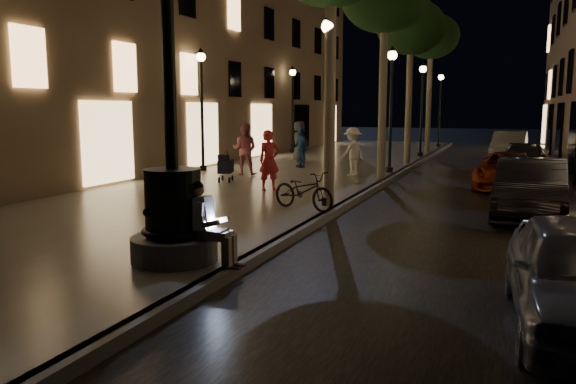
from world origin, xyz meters
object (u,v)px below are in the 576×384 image
at_px(lamp_curb_b, 391,93).
at_px(pedestrian_pink, 245,149).
at_px(lamp_left_c, 293,98).
at_px(pedestrian_white, 353,152).
at_px(lamp_left_b, 202,94).
at_px(pedestrian_red, 269,160).
at_px(fountain_lamppost, 173,199).
at_px(lamp_curb_c, 422,97).
at_px(seated_man_laptop, 207,221).
at_px(bicycle, 304,190).
at_px(lamp_curb_a, 328,85).
at_px(lamp_curb_d, 440,100).
at_px(stroller, 226,167).
at_px(car_rear, 522,160).
at_px(car_third, 508,171).
at_px(tree_third, 411,29).
at_px(tree_far, 431,38).
at_px(pedestrian_blue, 301,147).
at_px(car_second, 530,189).
at_px(pedestrian_dark, 299,142).
at_px(car_fifth, 509,146).

relative_size(lamp_curb_b, pedestrian_pink, 2.49).
xyz_separation_m(lamp_left_c, pedestrian_white, (6.03, -9.52, -2.15)).
xyz_separation_m(lamp_left_b, pedestrian_red, (4.67, -4.11, -2.13)).
distance_m(fountain_lamppost, lamp_curb_c, 22.10).
height_order(seated_man_laptop, bicycle, seated_man_laptop).
bearing_deg(pedestrian_pink, lamp_curb_a, 123.01).
xyz_separation_m(lamp_curb_d, pedestrian_pink, (-4.85, -18.80, -2.07)).
distance_m(seated_man_laptop, bicycle, 5.15).
relative_size(stroller, car_rear, 0.25).
distance_m(car_third, bicycle, 8.56).
relative_size(tree_third, tree_far, 0.96).
bearing_deg(stroller, lamp_left_c, 84.26).
xyz_separation_m(pedestrian_white, pedestrian_blue, (-2.79, 2.10, -0.04)).
bearing_deg(lamp_curb_a, car_second, 11.47).
bearing_deg(lamp_curb_a, car_rear, 66.33).
xyz_separation_m(pedestrian_blue, pedestrian_dark, (-0.84, 2.06, 0.10)).
xyz_separation_m(car_third, pedestrian_blue, (-8.16, 2.24, 0.44)).
xyz_separation_m(lamp_curb_a, car_third, (4.30, 6.34, -2.63)).
bearing_deg(car_rear, lamp_curb_d, 115.78).
relative_size(seated_man_laptop, tree_far, 0.18).
height_order(lamp_curb_a, lamp_curb_c, same).
bearing_deg(bicycle, tree_third, 18.77).
bearing_deg(car_rear, lamp_curb_c, 139.39).
bearing_deg(lamp_left_c, car_second, -51.60).
height_order(fountain_lamppost, car_second, fountain_lamppost).
xyz_separation_m(tree_far, pedestrian_red, (-2.51, -16.11, -5.32)).
height_order(seated_man_laptop, car_second, seated_man_laptop).
bearing_deg(lamp_left_c, car_third, -40.27).
relative_size(lamp_curb_a, car_rear, 1.14).
bearing_deg(pedestrian_pink, pedestrian_dark, -101.55).
relative_size(fountain_lamppost, lamp_curb_c, 1.08).
distance_m(lamp_curb_b, pedestrian_white, 2.84).
xyz_separation_m(tree_third, pedestrian_white, (-1.07, -5.52, -5.05)).
relative_size(car_third, car_fifth, 0.97).
bearing_deg(stroller, car_third, 2.90).
height_order(tree_far, lamp_left_b, tree_far).
xyz_separation_m(fountain_lamppost, bicycle, (0.37, 5.14, -0.53)).
relative_size(tree_far, lamp_curb_b, 1.56).
bearing_deg(pedestrian_blue, seated_man_laptop, -33.70).
bearing_deg(car_second, tree_third, 115.70).
height_order(stroller, pedestrian_blue, pedestrian_blue).
relative_size(lamp_curb_b, car_second, 1.09).
relative_size(pedestrian_red, pedestrian_dark, 0.96).
height_order(lamp_curb_a, lamp_left_c, same).
bearing_deg(car_third, lamp_curb_a, -121.99).
relative_size(tree_third, car_rear, 1.71).
xyz_separation_m(lamp_curb_d, car_fifth, (4.30, -6.34, -2.49)).
relative_size(lamp_left_c, pedestrian_blue, 2.83).
xyz_separation_m(lamp_left_b, lamp_left_c, (0.00, 10.00, 0.00)).
xyz_separation_m(lamp_left_b, car_third, (11.40, 0.34, -2.63)).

